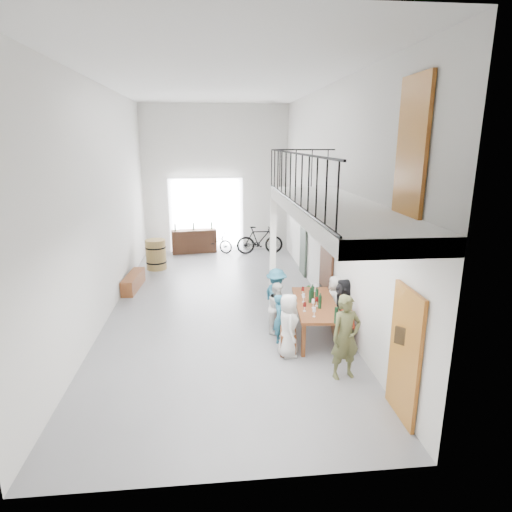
{
  "coord_description": "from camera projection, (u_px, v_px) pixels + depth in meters",
  "views": [
    {
      "loc": [
        -0.13,
        -10.5,
        4.19
      ],
      "look_at": [
        0.88,
        -0.5,
        1.47
      ],
      "focal_mm": 30.0,
      "sensor_mm": 36.0,
      "label": 1
    }
  ],
  "objects": [
    {
      "name": "bicycle_near",
      "position": [
        214.0,
        242.0,
        16.45
      ],
      "size": [
        1.63,
        1.19,
        0.82
      ],
      "primitive_type": "imported",
      "rotation": [
        0.0,
        0.0,
        1.1
      ],
      "color": "black",
      "rests_on": "ground"
    },
    {
      "name": "tableware",
      "position": [
        312.0,
        297.0,
        9.18
      ],
      "size": [
        0.57,
        1.53,
        0.35
      ],
      "color": "black",
      "rests_on": "tasting_table"
    },
    {
      "name": "tasting_table",
      "position": [
        316.0,
        307.0,
        9.26
      ],
      "size": [
        1.04,
        2.15,
        0.79
      ],
      "rotation": [
        0.0,
        0.0,
        -0.09
      ],
      "color": "brown",
      "rests_on": "ground"
    },
    {
      "name": "guest_left_d",
      "position": [
        276.0,
        296.0,
        10.03
      ],
      "size": [
        0.79,
        0.98,
        1.32
      ],
      "primitive_type": "imported",
      "rotation": [
        0.0,
        0.0,
        1.98
      ],
      "color": "#266681",
      "rests_on": "ground"
    },
    {
      "name": "oak_barrel",
      "position": [
        156.0,
        254.0,
        14.28
      ],
      "size": [
        0.68,
        0.68,
        1.0
      ],
      "color": "olive",
      "rests_on": "ground"
    },
    {
      "name": "guest_right_c",
      "position": [
        335.0,
        300.0,
        9.96
      ],
      "size": [
        0.43,
        0.61,
        1.17
      ],
      "primitive_type": "imported",
      "rotation": [
        0.0,
        0.0,
        -1.68
      ],
      "color": "silver",
      "rests_on": "ground"
    },
    {
      "name": "counter_bottles",
      "position": [
        194.0,
        226.0,
        16.25
      ],
      "size": [
        1.43,
        0.27,
        0.28
      ],
      "color": "black",
      "rests_on": "serving_counter"
    },
    {
      "name": "bicycle_far",
      "position": [
        260.0,
        240.0,
        16.2
      ],
      "size": [
        1.78,
        0.54,
        1.06
      ],
      "primitive_type": "imported",
      "rotation": [
        0.0,
        0.0,
        1.6
      ],
      "color": "black",
      "rests_on": "ground"
    },
    {
      "name": "guest_left_a",
      "position": [
        288.0,
        325.0,
        8.47
      ],
      "size": [
        0.44,
        0.65,
        1.3
      ],
      "primitive_type": "imported",
      "rotation": [
        0.0,
        0.0,
        1.53
      ],
      "color": "silver",
      "rests_on": "ground"
    },
    {
      "name": "right_wall_decor",
      "position": [
        346.0,
        258.0,
        9.2
      ],
      "size": [
        0.07,
        8.28,
        5.07
      ],
      "color": "#A66521",
      "rests_on": "ground"
    },
    {
      "name": "guest_right_a",
      "position": [
        346.0,
        323.0,
        8.8
      ],
      "size": [
        0.42,
        0.69,
        1.1
      ],
      "primitive_type": "imported",
      "rotation": [
        0.0,
        0.0,
        -1.33
      ],
      "color": "#C53D21",
      "rests_on": "ground"
    },
    {
      "name": "gateway_portal",
      "position": [
        206.0,
        215.0,
        16.49
      ],
      "size": [
        2.8,
        0.08,
        2.8
      ],
      "primitive_type": "cube",
      "color": "white",
      "rests_on": "ground"
    },
    {
      "name": "bench_inner",
      "position": [
        287.0,
        327.0,
        9.4
      ],
      "size": [
        0.6,
        1.97,
        0.45
      ],
      "primitive_type": "cube",
      "rotation": [
        0.0,
        0.0,
        -0.15
      ],
      "color": "brown",
      "rests_on": "ground"
    },
    {
      "name": "guest_left_c",
      "position": [
        278.0,
        308.0,
        9.55
      ],
      "size": [
        0.62,
        0.69,
        1.16
      ],
      "primitive_type": "imported",
      "rotation": [
        0.0,
        0.0,
        1.17
      ],
      "color": "silver",
      "rests_on": "ground"
    },
    {
      "name": "room_walls",
      "position": [
        218.0,
        168.0,
        10.26
      ],
      "size": [
        12.0,
        12.0,
        12.0
      ],
      "color": "silver",
      "rests_on": "ground"
    },
    {
      "name": "guest_left_b",
      "position": [
        280.0,
        318.0,
        9.09
      ],
      "size": [
        0.33,
        0.43,
        1.06
      ],
      "primitive_type": "imported",
      "rotation": [
        0.0,
        0.0,
        1.37
      ],
      "color": "#266681",
      "rests_on": "ground"
    },
    {
      "name": "floor",
      "position": [
        221.0,
        306.0,
        11.19
      ],
      "size": [
        12.0,
        12.0,
        0.0
      ],
      "primitive_type": "plane",
      "color": "slate",
      "rests_on": "ground"
    },
    {
      "name": "potted_plant",
      "position": [
        309.0,
        290.0,
        11.83
      ],
      "size": [
        0.42,
        0.39,
        0.37
      ],
      "primitive_type": "imported",
      "rotation": [
        0.0,
        0.0,
        -0.37
      ],
      "color": "#17521A",
      "rests_on": "ground"
    },
    {
      "name": "host_standing",
      "position": [
        346.0,
        337.0,
        7.64
      ],
      "size": [
        0.64,
        0.49,
        1.57
      ],
      "primitive_type": "imported",
      "rotation": [
        0.0,
        0.0,
        0.22
      ],
      "color": "brown",
      "rests_on": "ground"
    },
    {
      "name": "bench_wall",
      "position": [
        338.0,
        326.0,
        9.49
      ],
      "size": [
        0.52,
        1.78,
        0.41
      ],
      "primitive_type": "cube",
      "rotation": [
        0.0,
        0.0,
        -0.17
      ],
      "color": "brown",
      "rests_on": "ground"
    },
    {
      "name": "side_bench",
      "position": [
        133.0,
        282.0,
        12.43
      ],
      "size": [
        0.46,
        1.57,
        0.44
      ],
      "primitive_type": "cube",
      "rotation": [
        0.0,
        0.0,
        -0.08
      ],
      "color": "brown",
      "rests_on": "ground"
    },
    {
      "name": "guest_right_b",
      "position": [
        343.0,
        307.0,
        9.37
      ],
      "size": [
        0.63,
        1.26,
        1.31
      ],
      "primitive_type": "imported",
      "rotation": [
        0.0,
        0.0,
        -1.78
      ],
      "color": "black",
      "rests_on": "ground"
    },
    {
      "name": "serving_counter",
      "position": [
        194.0,
        241.0,
        16.41
      ],
      "size": [
        1.74,
        0.71,
        0.89
      ],
      "primitive_type": "cube",
      "rotation": [
        0.0,
        0.0,
        0.15
      ],
      "color": "#3C1F12",
      "rests_on": "ground"
    },
    {
      "name": "balcony",
      "position": [
        332.0,
        212.0,
        7.6
      ],
      "size": [
        1.52,
        5.62,
        4.0
      ],
      "color": "white",
      "rests_on": "ground"
    }
  ]
}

